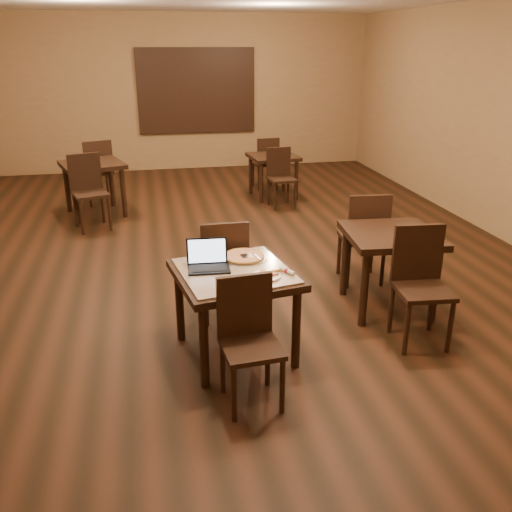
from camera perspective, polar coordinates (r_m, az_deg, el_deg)
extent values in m
plane|color=black|center=(6.79, -5.73, 0.18)|extent=(10.00, 10.00, 0.00)
cube|color=#8F6948|center=(11.35, -8.90, 16.50)|extent=(8.00, 0.02, 3.00)
cube|color=#8F6948|center=(1.73, 11.28, -13.17)|extent=(8.00, 0.02, 3.00)
cube|color=#8F6948|center=(7.86, 25.01, 12.59)|extent=(0.02, 10.00, 3.00)
cube|color=#22597F|center=(11.35, -6.28, 16.88)|extent=(2.20, 0.04, 1.50)
cube|color=black|center=(11.33, -6.26, 16.87)|extent=(2.34, 0.02, 1.64)
cylinder|color=black|center=(4.12, -5.49, -9.43)|extent=(0.07, 0.07, 0.71)
cylinder|color=black|center=(4.77, -8.04, -4.97)|extent=(0.07, 0.07, 0.71)
cylinder|color=black|center=(4.35, 4.25, -7.56)|extent=(0.07, 0.07, 0.71)
cylinder|color=black|center=(4.97, 0.51, -3.59)|extent=(0.07, 0.07, 0.71)
cube|color=black|center=(4.37, -2.26, -2.01)|extent=(1.06, 1.06, 0.06)
cube|color=navy|center=(4.36, -2.27, -1.59)|extent=(0.97, 0.97, 0.02)
cylinder|color=black|center=(3.84, -2.33, -14.38)|extent=(0.04, 0.04, 0.44)
cylinder|color=black|center=(4.12, -3.53, -11.61)|extent=(0.04, 0.04, 0.44)
cylinder|color=black|center=(3.92, 2.79, -13.54)|extent=(0.04, 0.04, 0.44)
cylinder|color=black|center=(4.19, 1.23, -10.90)|extent=(0.04, 0.04, 0.44)
cube|color=black|center=(3.88, -0.47, -9.66)|extent=(0.44, 0.44, 0.04)
cube|color=black|center=(3.91, -1.21, -5.14)|extent=(0.41, 0.07, 0.47)
cylinder|color=black|center=(5.39, -1.79, -2.91)|extent=(0.04, 0.04, 0.46)
cylinder|color=black|center=(5.07, -1.08, -4.62)|extent=(0.04, 0.04, 0.46)
cylinder|color=black|center=(5.35, -5.70, -3.22)|extent=(0.04, 0.04, 0.46)
cylinder|color=black|center=(5.02, -5.26, -4.97)|extent=(0.04, 0.04, 0.46)
cube|color=black|center=(5.10, -3.52, -1.35)|extent=(0.43, 0.43, 0.04)
cube|color=black|center=(4.82, -3.27, 0.68)|extent=(0.43, 0.04, 0.49)
cube|color=black|center=(4.37, -4.96, -1.33)|extent=(0.35, 0.25, 0.02)
cube|color=black|center=(4.44, -5.19, 0.53)|extent=(0.33, 0.07, 0.22)
cube|color=silver|center=(4.43, -5.18, 0.53)|extent=(0.30, 0.06, 0.19)
cylinder|color=white|center=(4.23, 1.08, -2.11)|extent=(0.23, 0.23, 0.01)
cylinder|color=silver|center=(4.59, -1.29, -0.17)|extent=(0.40, 0.40, 0.01)
cylinder|color=beige|center=(4.59, -1.29, -0.03)|extent=(0.34, 0.34, 0.02)
torus|color=#BF8A3D|center=(4.58, -1.29, 0.01)|extent=(0.35, 0.35, 0.02)
cube|color=silver|center=(4.57, -1.00, 0.02)|extent=(0.13, 0.24, 0.01)
cylinder|color=white|center=(4.30, 3.30, -1.57)|extent=(0.10, 0.16, 0.03)
cylinder|color=red|center=(4.30, 3.30, -1.57)|extent=(0.05, 0.04, 0.04)
cylinder|color=black|center=(8.87, 0.55, 7.72)|extent=(0.07, 0.07, 0.67)
cylinder|color=black|center=(9.43, -0.58, 8.57)|extent=(0.07, 0.07, 0.67)
cylinder|color=black|center=(9.06, 4.25, 7.97)|extent=(0.07, 0.07, 0.67)
cylinder|color=black|center=(9.62, 2.94, 8.80)|extent=(0.07, 0.07, 0.67)
cube|color=black|center=(9.17, 1.82, 10.39)|extent=(0.83, 0.83, 0.06)
cylinder|color=black|center=(8.48, 2.01, 6.19)|extent=(0.04, 0.04, 0.43)
cylinder|color=black|center=(8.79, 1.29, 6.77)|extent=(0.04, 0.04, 0.43)
cylinder|color=black|center=(8.59, 4.18, 6.36)|extent=(0.04, 0.04, 0.43)
cylinder|color=black|center=(8.90, 3.39, 6.92)|extent=(0.04, 0.04, 0.43)
cube|color=black|center=(8.63, 2.75, 8.06)|extent=(0.43, 0.43, 0.04)
cube|color=black|center=(8.74, 2.38, 9.90)|extent=(0.40, 0.08, 0.46)
cylinder|color=black|center=(10.06, 1.58, 8.68)|extent=(0.04, 0.04, 0.43)
cylinder|color=black|center=(9.75, 2.23, 8.25)|extent=(0.04, 0.04, 0.43)
cylinder|color=black|center=(9.96, -0.30, 8.55)|extent=(0.04, 0.04, 0.43)
cylinder|color=black|center=(9.65, 0.29, 8.11)|extent=(0.04, 0.04, 0.43)
cube|color=black|center=(9.80, 0.96, 9.73)|extent=(0.43, 0.43, 0.04)
cube|color=black|center=(9.59, 1.30, 10.96)|extent=(0.40, 0.08, 0.46)
cylinder|color=black|center=(8.21, -18.36, 5.77)|extent=(0.07, 0.07, 0.76)
cylinder|color=black|center=(8.86, -19.26, 6.78)|extent=(0.07, 0.07, 0.76)
cylinder|color=black|center=(8.35, -13.78, 6.51)|extent=(0.07, 0.07, 0.76)
cylinder|color=black|center=(8.99, -14.99, 7.46)|extent=(0.07, 0.07, 0.76)
cube|color=black|center=(8.51, -16.88, 9.18)|extent=(1.07, 1.07, 0.06)
cylinder|color=black|center=(7.75, -17.88, 3.85)|extent=(0.04, 0.04, 0.48)
cylinder|color=black|center=(8.12, -18.45, 4.56)|extent=(0.04, 0.04, 0.48)
cylinder|color=black|center=(7.83, -15.15, 4.32)|extent=(0.04, 0.04, 0.48)
cylinder|color=black|center=(8.19, -15.83, 5.00)|extent=(0.04, 0.04, 0.48)
cube|color=black|center=(7.90, -17.03, 6.25)|extent=(0.56, 0.56, 0.04)
cube|color=black|center=(8.03, -17.58, 8.47)|extent=(0.44, 0.17, 0.51)
cylinder|color=black|center=(9.52, -15.37, 7.32)|extent=(0.04, 0.04, 0.48)
cylinder|color=black|center=(9.16, -14.77, 6.83)|extent=(0.04, 0.04, 0.48)
cylinder|color=black|center=(9.45, -17.63, 6.97)|extent=(0.04, 0.04, 0.48)
cylinder|color=black|center=(9.08, -17.11, 6.46)|extent=(0.04, 0.04, 0.48)
cube|color=black|center=(9.24, -16.39, 8.47)|extent=(0.56, 0.56, 0.04)
cube|color=black|center=(8.99, -16.27, 9.94)|extent=(0.44, 0.17, 0.51)
cylinder|color=black|center=(5.04, 11.33, -3.40)|extent=(0.07, 0.07, 0.75)
cylinder|color=black|center=(5.63, 9.34, -0.51)|extent=(0.07, 0.07, 0.75)
cylinder|color=black|center=(5.28, 18.36, -2.94)|extent=(0.07, 0.07, 0.75)
cylinder|color=black|center=(5.85, 15.74, -0.23)|extent=(0.07, 0.07, 0.75)
cube|color=black|center=(5.30, 14.06, 2.13)|extent=(0.92, 0.92, 0.06)
cylinder|color=black|center=(4.72, 15.57, -7.47)|extent=(0.04, 0.04, 0.48)
cylinder|color=black|center=(5.03, 14.03, -5.41)|extent=(0.04, 0.04, 0.48)
cylinder|color=black|center=(4.87, 19.76, -7.06)|extent=(0.04, 0.04, 0.48)
cylinder|color=black|center=(5.17, 18.01, -5.09)|extent=(0.04, 0.04, 0.48)
cube|color=black|center=(4.84, 17.18, -3.51)|extent=(0.48, 0.48, 0.04)
cube|color=black|center=(4.90, 16.64, 0.38)|extent=(0.45, 0.08, 0.51)
cylinder|color=black|center=(6.29, 12.08, 0.34)|extent=(0.04, 0.04, 0.48)
cylinder|color=black|center=(5.96, 13.18, -0.98)|extent=(0.04, 0.04, 0.48)
cylinder|color=black|center=(6.18, 8.73, 0.20)|extent=(0.04, 0.04, 0.48)
cylinder|color=black|center=(5.85, 9.66, -1.15)|extent=(0.04, 0.04, 0.48)
cube|color=black|center=(5.98, 11.09, 1.92)|extent=(0.48, 0.48, 0.04)
cube|color=black|center=(5.71, 11.86, 3.84)|extent=(0.45, 0.08, 0.51)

